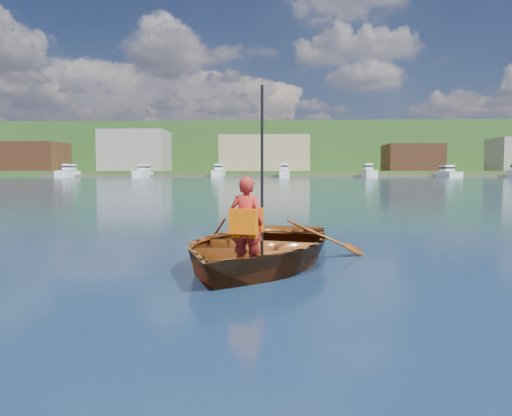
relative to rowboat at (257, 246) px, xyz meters
The scene contains 8 objects.
ground 0.38m from the rowboat, 12.65° to the right, with size 600.00×600.00×0.00m.
rowboat is the anchor object (origin of this frame).
child_paddler 1.01m from the rowboat, 95.57° to the right, with size 0.47×0.41×2.24m.
shoreline 236.76m from the rowboat, 89.93° to the left, with size 400.00×140.00×22.00m.
dock 148.10m from the rowboat, 87.31° to the left, with size 160.05×9.16×0.80m.
waterfront_buildings 165.28m from the rowboat, 92.59° to the left, with size 202.00×16.00×14.00m.
marina_yachts 143.27m from the rowboat, 88.74° to the left, with size 137.86×13.64×4.43m.
hillside_trees 233.78m from the rowboat, 93.77° to the left, with size 274.95×82.24×23.70m.
Camera 1 is at (0.02, -6.87, 1.28)m, focal length 35.00 mm.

